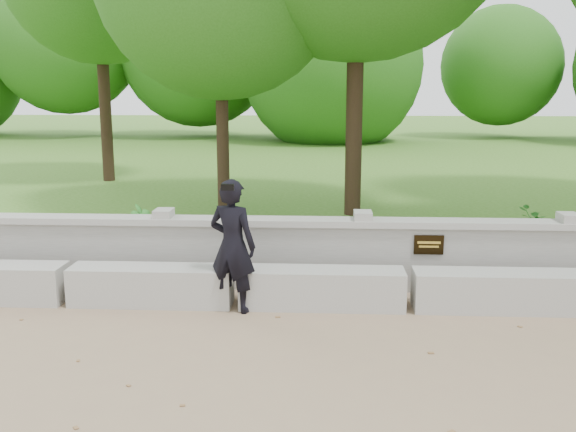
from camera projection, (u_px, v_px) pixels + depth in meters
name	position (u px, v px, depth m)	size (l,w,h in m)	color
ground	(437.00, 383.00, 5.55)	(80.00, 80.00, 0.00)	#8E7557
lawn	(356.00, 167.00, 19.23)	(40.00, 22.00, 0.25)	#346718
concrete_bench	(409.00, 290.00, 7.37)	(11.90, 0.45, 0.45)	#ADAAA3
parapet_wall	(402.00, 254.00, 8.00)	(12.50, 0.35, 0.90)	#A3A099
man_main	(233.00, 246.00, 7.19)	(0.65, 0.61, 1.52)	black
shrub_a	(143.00, 229.00, 8.85)	(0.36, 0.24, 0.68)	#307E2A
shrub_c	(535.00, 224.00, 9.51)	(0.47, 0.41, 0.52)	#307E2A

